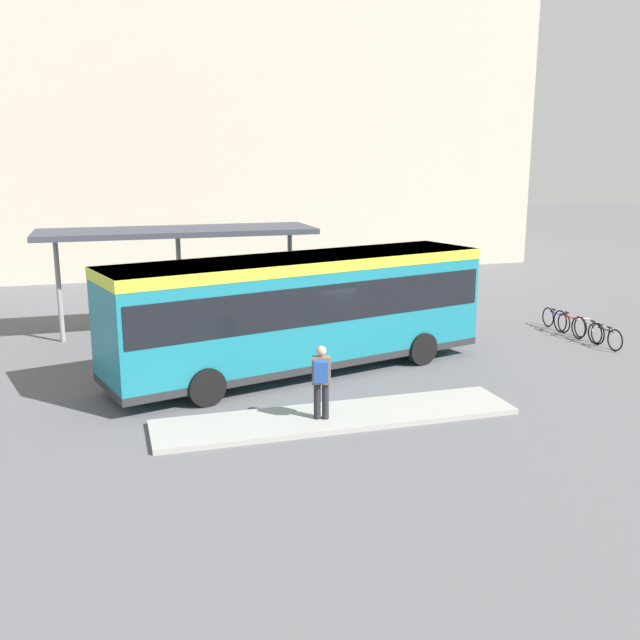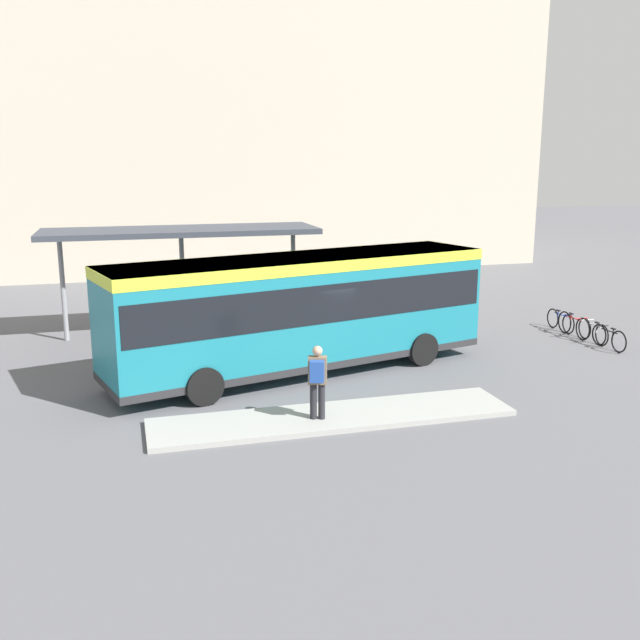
% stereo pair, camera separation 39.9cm
% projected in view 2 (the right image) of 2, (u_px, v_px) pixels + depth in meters
% --- Properties ---
extents(ground_plane, '(120.00, 120.00, 0.00)m').
position_uv_depth(ground_plane, '(301.00, 372.00, 19.95)').
color(ground_plane, '#5B5B60').
extents(curb_island, '(8.37, 1.80, 0.12)m').
position_uv_depth(curb_island, '(333.00, 417.00, 16.31)').
color(curb_island, '#9E9E99').
rests_on(curb_island, ground_plane).
extents(city_bus, '(11.09, 5.20, 3.25)m').
position_uv_depth(city_bus, '(301.00, 306.00, 19.53)').
color(city_bus, '#197284').
rests_on(city_bus, ground_plane).
extents(pedestrian_waiting, '(0.48, 0.52, 1.69)m').
position_uv_depth(pedestrian_waiting, '(317.00, 378.00, 15.79)').
color(pedestrian_waiting, '#232328').
rests_on(pedestrian_waiting, curb_island).
extents(bicycle_black, '(0.48, 1.63, 0.70)m').
position_uv_depth(bicycle_black, '(609.00, 338.00, 22.34)').
color(bicycle_black, black).
rests_on(bicycle_black, ground_plane).
extents(bicycle_white, '(0.48, 1.65, 0.71)m').
position_uv_depth(bicycle_white, '(593.00, 331.00, 23.14)').
color(bicycle_white, black).
rests_on(bicycle_white, ground_plane).
extents(bicycle_red, '(0.48, 1.79, 0.77)m').
position_uv_depth(bicycle_red, '(574.00, 325.00, 23.88)').
color(bicycle_red, black).
rests_on(bicycle_red, ground_plane).
extents(bicycle_blue, '(0.48, 1.63, 0.70)m').
position_uv_depth(bicycle_blue, '(560.00, 321.00, 24.69)').
color(bicycle_blue, black).
rests_on(bicycle_blue, ground_plane).
extents(station_shelter, '(9.02, 2.80, 3.58)m').
position_uv_depth(station_shelter, '(181.00, 234.00, 23.69)').
color(station_shelter, '#383D47').
rests_on(station_shelter, ground_plane).
extents(potted_planter_near_shelter, '(0.77, 0.77, 1.20)m').
position_uv_depth(potted_planter_near_shelter, '(147.00, 335.00, 21.51)').
color(potted_planter_near_shelter, slate).
rests_on(potted_planter_near_shelter, ground_plane).
extents(station_building, '(28.69, 15.20, 16.92)m').
position_uv_depth(station_building, '(259.00, 113.00, 42.34)').
color(station_building, '#BCB29E').
rests_on(station_building, ground_plane).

